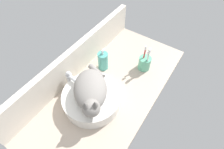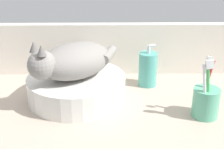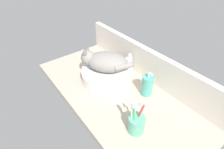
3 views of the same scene
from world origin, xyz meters
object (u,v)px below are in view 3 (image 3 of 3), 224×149
object	(u,v)px
sink_basin	(107,74)
soap_dispenser	(147,85)
cat	(105,61)
toothbrush_cup	(136,123)
faucet	(128,62)

from	to	relation	value
sink_basin	soap_dispenser	bearing A→B (deg)	22.28
cat	soap_dispenser	bearing A→B (deg)	23.32
sink_basin	cat	bearing A→B (deg)	-136.05
sink_basin	cat	distance (cm)	9.82
toothbrush_cup	sink_basin	bearing A→B (deg)	162.55
cat	toothbrush_cup	size ratio (longest dim) A/B	1.61
cat	soap_dispenser	world-z (taller)	cat
sink_basin	faucet	size ratio (longest dim) A/B	2.37
cat	toothbrush_cup	distance (cm)	42.66
faucet	soap_dispenser	world-z (taller)	soap_dispenser
soap_dispenser	sink_basin	bearing A→B (deg)	-157.72
cat	faucet	size ratio (longest dim) A/B	2.21
soap_dispenser	toothbrush_cup	distance (cm)	26.74
sink_basin	cat	world-z (taller)	cat
sink_basin	soap_dispenser	world-z (taller)	soap_dispenser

